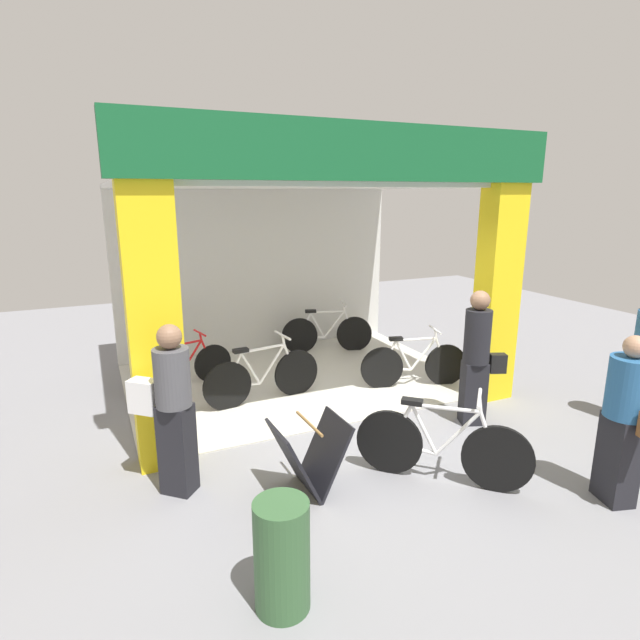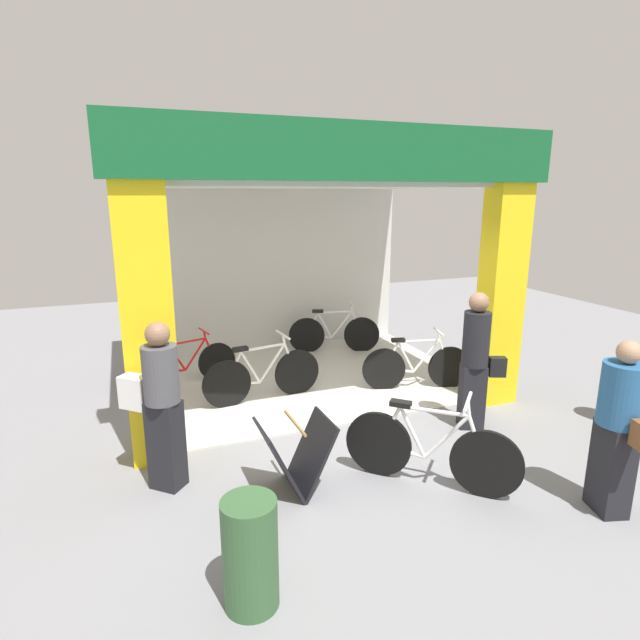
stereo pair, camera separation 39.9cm
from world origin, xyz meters
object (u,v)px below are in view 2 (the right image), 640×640
sandwich_board_sign (295,456)px  pedestrian_1 (160,403)px  bicycle_parked_0 (430,450)px  trash_bin (250,554)px  bicycle_inside_1 (188,365)px  bicycle_inside_3 (334,333)px  bicycle_inside_2 (263,376)px  pedestrian_2 (476,360)px  bicycle_inside_0 (417,366)px  pedestrian_0 (618,426)px

sandwich_board_sign → pedestrian_1: 1.39m
bicycle_parked_0 → trash_bin: 2.18m
bicycle_inside_1 → bicycle_inside_3: bearing=15.6°
bicycle_inside_2 → pedestrian_2: (2.21, -1.71, 0.50)m
bicycle_inside_3 → bicycle_parked_0: 4.45m
bicycle_inside_0 → bicycle_parked_0: bicycle_parked_0 is taller
pedestrian_2 → pedestrian_1: bearing=-179.9°
pedestrian_0 → pedestrian_2: 1.89m
pedestrian_1 → bicycle_inside_2: bearing=49.9°
bicycle_inside_3 → sandwich_board_sign: (-2.06, -3.98, -0.00)m
pedestrian_0 → sandwich_board_sign: bearing=152.1°
bicycle_parked_0 → pedestrian_1: 2.66m
bicycle_inside_3 → pedestrian_0: 5.37m
pedestrian_2 → bicycle_parked_0: bearing=-142.4°
bicycle_inside_3 → bicycle_inside_1: bearing=-164.4°
bicycle_inside_0 → bicycle_inside_3: size_ratio=0.99×
bicycle_parked_0 → sandwich_board_sign: size_ratio=1.77×
trash_bin → bicycle_inside_0: bearing=44.0°
bicycle_inside_3 → pedestrian_1: (-3.23, -3.44, 0.52)m
bicycle_inside_3 → trash_bin: bearing=-118.2°
pedestrian_0 → pedestrian_1: 4.18m
sandwich_board_sign → trash_bin: trash_bin is taller
bicycle_inside_0 → pedestrian_1: pedestrian_1 is taller
bicycle_inside_1 → bicycle_inside_2: size_ratio=0.87×
pedestrian_0 → trash_bin: 3.32m
pedestrian_2 → bicycle_inside_3: bearing=97.0°
bicycle_inside_0 → pedestrian_0: 3.26m
bicycle_inside_0 → bicycle_parked_0: bearing=-118.6°
pedestrian_0 → pedestrian_1: bearing=153.2°
bicycle_inside_3 → sandwich_board_sign: size_ratio=2.16×
bicycle_inside_0 → bicycle_inside_3: (-0.44, 2.10, 0.01)m
pedestrian_2 → trash_bin: (-3.22, -1.80, -0.47)m
bicycle_inside_0 → pedestrian_2: (-0.02, -1.34, 0.52)m
bicycle_inside_0 → trash_bin: (-3.24, -3.13, 0.05)m
bicycle_inside_2 → pedestrian_1: bearing=-130.1°
pedestrian_1 → pedestrian_2: (3.66, 0.01, -0.00)m
bicycle_inside_0 → pedestrian_1: 3.95m
bicycle_inside_3 → trash_bin: 5.93m
bicycle_parked_0 → trash_bin: bearing=-156.8°
bicycle_inside_2 → bicycle_inside_3: bicycle_inside_2 is taller
bicycle_inside_2 → bicycle_inside_3: (1.79, 1.72, -0.01)m
pedestrian_1 → trash_bin: (0.43, -1.79, -0.47)m
bicycle_inside_2 → pedestrian_1: pedestrian_1 is taller
pedestrian_0 → bicycle_inside_0: bearing=90.8°
sandwich_board_sign → bicycle_parked_0: bearing=-17.3°
bicycle_inside_0 → pedestrian_2: pedestrian_2 is taller
sandwich_board_sign → bicycle_inside_0: bearing=36.9°
bicycle_inside_2 → pedestrian_2: bearing=-37.8°
bicycle_inside_0 → bicycle_inside_1: bearing=156.6°
bicycle_inside_0 → bicycle_inside_2: (-2.23, 0.38, 0.02)m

